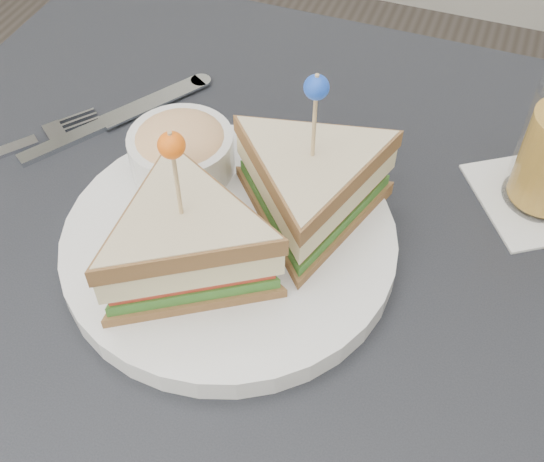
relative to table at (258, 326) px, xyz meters
The scene contains 4 objects.
table is the anchor object (origin of this frame).
plate_meal 0.13m from the table, 137.28° to the left, with size 0.32×0.30×0.17m.
cutlery_fork 0.30m from the table, 166.61° to the left, with size 0.13×0.16×0.01m.
cutlery_knife 0.26m from the table, 148.15° to the left, with size 0.13×0.20×0.01m.
Camera 1 is at (0.13, -0.32, 1.20)m, focal length 45.00 mm.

